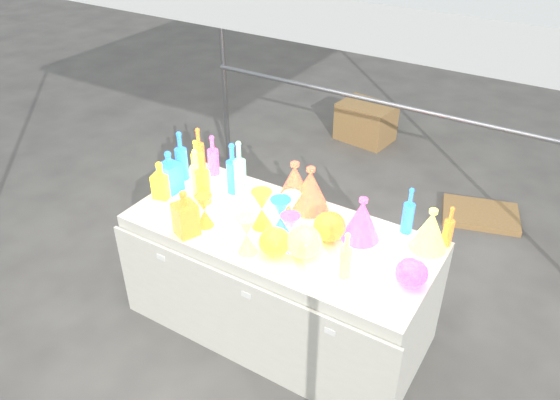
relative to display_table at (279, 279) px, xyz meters
The scene contains 32 objects.
ground 0.37m from the display_table, 90.00° to the left, with size 80.00×80.00×0.00m, color slate.
display_table is the anchor object (origin of this frame).
cardboard_box_closed 2.80m from the display_table, 102.90° to the left, with size 0.54×0.39×0.39m, color #A97E4C.
cardboard_box_flat 2.10m from the display_table, 67.32° to the left, with size 0.61×0.43×0.05m, color #A97E4C.
bottle_0 0.96m from the display_table, 163.92° to the left, with size 0.07×0.07×0.28m, color #C93E12, non-canonical shape.
bottle_1 1.02m from the display_table, 169.12° to the left, with size 0.08×0.08×0.34m, color #188942, non-canonical shape.
bottle_2 1.02m from the display_table, 159.82° to the left, with size 0.07×0.07×0.32m, color orange, non-canonical shape.
bottle_3 0.93m from the display_table, 155.95° to the left, with size 0.07×0.07×0.29m, color blue, non-canonical shape.
bottle_4 0.83m from the display_table, behind, with size 0.08×0.08×0.32m, color #146982, non-canonical shape.
bottle_5 0.73m from the display_table, 153.49° to the left, with size 0.08×0.08×0.37m, color #C8287E, non-canonical shape.
bottle_6 0.78m from the display_table, behind, with size 0.09×0.09×0.35m, color #C93E12, non-canonical shape.
bottle_7 0.75m from the display_table, 156.69° to the left, with size 0.08×0.08×0.35m, color #188942, non-canonical shape.
decanter_0 0.96m from the display_table, behind, with size 0.10×0.10×0.25m, color #C93E12, non-canonical shape.
decanter_1 0.74m from the display_table, 144.86° to the right, with size 0.12×0.12×0.29m, color orange, non-canonical shape.
decanter_2 0.96m from the display_table, behind, with size 0.12×0.12×0.28m, color #188942, non-canonical shape.
hourglass_0 0.64m from the display_table, 154.74° to the right, with size 0.10×0.10×0.20m, color orange, non-canonical shape.
hourglass_1 0.52m from the display_table, 39.12° to the right, with size 0.11×0.11×0.22m, color blue, non-canonical shape.
hourglass_2 0.55m from the display_table, 99.54° to the right, with size 0.11×0.11×0.22m, color #146982, non-canonical shape.
hourglass_3 0.49m from the display_table, 72.42° to the left, with size 0.10×0.10×0.21m, color #C8287E, non-canonical shape.
hourglass_4 0.51m from the display_table, 168.23° to the right, with size 0.12×0.12×0.24m, color #C93E12, non-canonical shape.
hourglass_5 0.49m from the display_table, 46.39° to the right, with size 0.12×0.12×0.23m, color #188942, non-canonical shape.
globe_0 0.50m from the display_table, 64.47° to the right, with size 0.17×0.17×0.14m, color #C93E12, non-canonical shape.
globe_1 0.52m from the display_table, 28.39° to the right, with size 0.19×0.19×0.16m, color #146982, non-canonical shape.
globe_2 0.54m from the display_table, 15.23° to the left, with size 0.18×0.18×0.15m, color orange, non-canonical shape.
globe_3 0.92m from the display_table, ahead, with size 0.17×0.17×0.13m, color blue, non-canonical shape.
lampshade_0 0.60m from the display_table, 103.45° to the left, with size 0.24×0.24×0.28m, color gold, non-canonical shape.
lampshade_1 0.59m from the display_table, 82.33° to the left, with size 0.24×0.24×0.28m, color gold, non-canonical shape.
lampshade_2 0.69m from the display_table, 22.72° to the left, with size 0.22×0.22×0.26m, color blue, non-canonical shape.
lampshade_3 0.97m from the display_table, 20.35° to the left, with size 0.21×0.21×0.25m, color #146982, non-canonical shape.
bottle_8 0.89m from the display_table, 30.39° to the left, with size 0.07×0.07×0.29m, color #188942, non-canonical shape.
bottle_9 1.06m from the display_table, 23.18° to the left, with size 0.06×0.06×0.25m, color orange, non-canonical shape.
bottle_11 0.73m from the display_table, 18.39° to the right, with size 0.06×0.06×0.27m, color #146982, non-canonical shape.
Camera 1 is at (1.33, -2.17, 2.61)m, focal length 35.00 mm.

